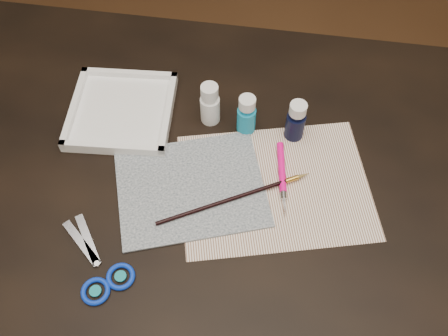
# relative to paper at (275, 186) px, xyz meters

# --- Properties ---
(ground) EXTENTS (3.50, 3.50, 0.02)m
(ground) POSITION_rel_paper_xyz_m (-0.10, -0.01, -0.76)
(ground) COLOR #422614
(ground) RESTS_ON ground
(table) EXTENTS (1.30, 0.90, 0.75)m
(table) POSITION_rel_paper_xyz_m (-0.10, -0.01, -0.38)
(table) COLOR black
(table) RESTS_ON ground
(paper) EXTENTS (0.42, 0.36, 0.00)m
(paper) POSITION_rel_paper_xyz_m (0.00, 0.00, 0.00)
(paper) COLOR white
(paper) RESTS_ON table
(canvas) EXTENTS (0.34, 0.31, 0.00)m
(canvas) POSITION_rel_paper_xyz_m (-0.16, -0.03, 0.00)
(canvas) COLOR #101F2F
(canvas) RESTS_ON paper
(paint_bottle_white) EXTENTS (0.05, 0.05, 0.10)m
(paint_bottle_white) POSITION_rel_paper_xyz_m (-0.15, 0.15, 0.05)
(paint_bottle_white) COLOR white
(paint_bottle_white) RESTS_ON table
(paint_bottle_cyan) EXTENTS (0.05, 0.05, 0.09)m
(paint_bottle_cyan) POSITION_rel_paper_xyz_m (-0.07, 0.13, 0.05)
(paint_bottle_cyan) COLOR #1490BB
(paint_bottle_cyan) RESTS_ON table
(paint_bottle_navy) EXTENTS (0.04, 0.04, 0.10)m
(paint_bottle_navy) POSITION_rel_paper_xyz_m (0.03, 0.13, 0.05)
(paint_bottle_navy) COLOR black
(paint_bottle_navy) RESTS_ON table
(paintbrush) EXTENTS (0.28, 0.16, 0.01)m
(paintbrush) POSITION_rel_paper_xyz_m (-0.07, -0.04, 0.01)
(paintbrush) COLOR black
(paintbrush) RESTS_ON canvas
(craft_knife) EXTENTS (0.04, 0.17, 0.01)m
(craft_knife) POSITION_rel_paper_xyz_m (0.01, 0.01, 0.01)
(craft_knife) COLOR #FF0883
(craft_knife) RESTS_ON paper
(scissors) EXTENTS (0.21, 0.20, 0.01)m
(scissors) POSITION_rel_paper_xyz_m (-0.31, -0.20, 0.00)
(scissors) COLOR silver
(scissors) RESTS_ON table
(palette_tray) EXTENTS (0.23, 0.23, 0.03)m
(palette_tray) POSITION_rel_paper_xyz_m (-0.34, 0.13, 0.01)
(palette_tray) COLOR white
(palette_tray) RESTS_ON table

